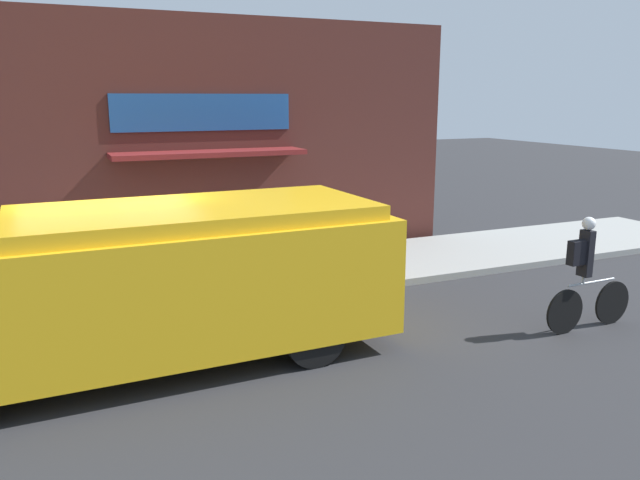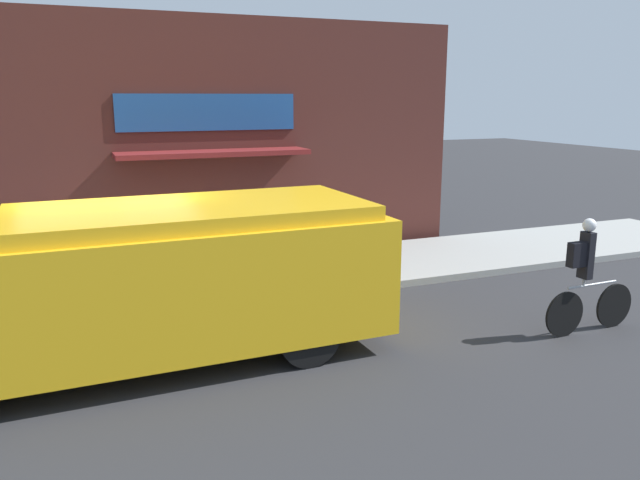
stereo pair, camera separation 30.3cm
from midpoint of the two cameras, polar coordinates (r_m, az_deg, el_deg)
The scene contains 6 objects.
ground_plane at distance 10.23m, azimuth -18.88°, elevation -7.49°, with size 70.00×70.00×0.00m, color #2B2B2D.
sidewalk at distance 11.60m, azimuth -19.60°, elevation -4.78°, with size 28.00×2.95×0.13m.
storefront at distance 12.94m, azimuth -20.78°, elevation 8.08°, with size 15.84×1.03×5.08m.
school_bus at distance 8.49m, azimuth -15.14°, elevation -3.68°, with size 6.79×2.87×2.06m.
cyclist at distance 10.05m, azimuth 22.38°, elevation -3.23°, with size 1.68×0.20×1.75m.
trash_bin at distance 12.14m, azimuth -25.38°, elevation -2.05°, with size 0.61×0.61×0.87m.
Camera 1 is at (-0.80, -9.55, 3.44)m, focal length 35.00 mm.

